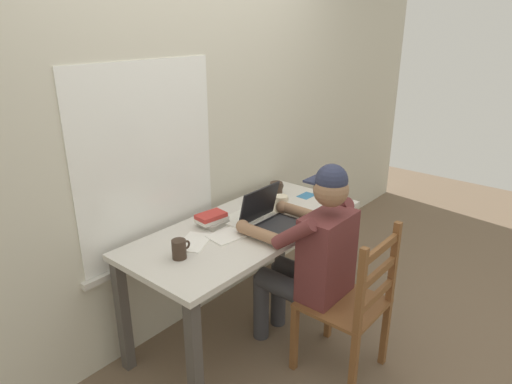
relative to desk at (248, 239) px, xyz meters
The scene contains 15 objects.
ground_plane 0.66m from the desk, ahead, with size 8.00×8.00×0.00m, color brown.
back_wall 0.77m from the desk, 90.90° to the left, with size 6.00×0.08×2.60m.
desk is the anchor object (origin of this frame).
seated_person 0.43m from the desk, 80.38° to the right, with size 0.50×0.60×1.23m.
wooden_chair 0.74m from the desk, 84.18° to the right, with size 0.42×0.42×0.92m.
laptop 0.21m from the desk, 57.52° to the right, with size 0.33×0.29×0.23m.
computer_mouse 0.41m from the desk, 28.49° to the right, with size 0.06×0.10×0.03m, color black.
coffee_mug_white 0.35m from the desk, ahead, with size 0.12×0.09×0.10m.
coffee_mug_dark 0.55m from the desk, 17.99° to the left, with size 0.12×0.09×0.10m.
coffee_mug_spare 0.56m from the desk, behind, with size 0.11×0.08×0.10m.
book_stack_main 0.26m from the desk, 131.72° to the left, with size 0.20×0.14×0.08m.
paper_pile_near_laptop 0.13m from the desk, 75.35° to the left, with size 0.24×0.19×0.02m, color silver.
paper_pile_back_corner 0.21m from the desk, behind, with size 0.24×0.16×0.01m, color white.
paper_pile_side 0.39m from the desk, 168.79° to the left, with size 0.23×0.15×0.01m, color white.
landscape_photo_print 0.65m from the desk, ahead, with size 0.13×0.09×0.00m, color teal.
Camera 1 is at (-1.90, -1.66, 1.92)m, focal length 31.75 mm.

